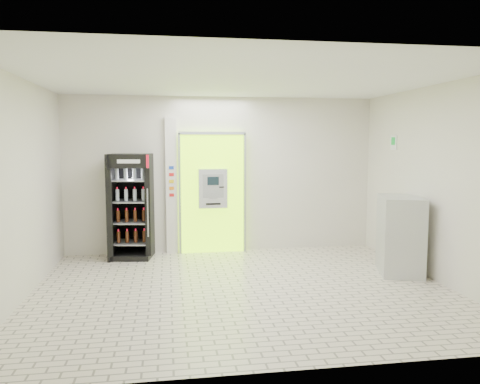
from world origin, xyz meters
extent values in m
plane|color=beige|center=(0.00, 0.00, 0.00)|extent=(6.00, 6.00, 0.00)
plane|color=silver|center=(0.00, 2.50, 1.50)|extent=(6.00, 0.00, 6.00)
plane|color=silver|center=(0.00, -2.50, 1.50)|extent=(6.00, 0.00, 6.00)
plane|color=silver|center=(-3.00, 0.00, 1.50)|extent=(0.00, 5.00, 5.00)
plane|color=silver|center=(3.00, 0.00, 1.50)|extent=(0.00, 5.00, 5.00)
plane|color=white|center=(0.00, 0.00, 3.00)|extent=(6.00, 6.00, 0.00)
cube|color=#91E507|center=(-0.20, 2.43, 1.15)|extent=(1.20, 0.12, 2.30)
cube|color=gray|center=(-0.20, 2.36, 2.30)|extent=(1.28, 0.04, 0.06)
cube|color=gray|center=(-0.83, 2.36, 1.15)|extent=(0.04, 0.04, 2.30)
cube|color=gray|center=(0.43, 2.36, 1.15)|extent=(0.04, 0.04, 2.30)
cube|color=black|center=(-0.10, 2.38, 0.50)|extent=(0.62, 0.01, 0.67)
cube|color=black|center=(-0.54, 2.38, 1.98)|extent=(0.22, 0.01, 0.18)
cube|color=#B7BAC0|center=(-0.20, 2.32, 1.25)|extent=(0.55, 0.12, 0.75)
cube|color=black|center=(-0.20, 2.25, 1.40)|extent=(0.22, 0.01, 0.16)
cube|color=gray|center=(-0.20, 2.25, 1.12)|extent=(0.16, 0.01, 0.12)
cube|color=black|center=(-0.04, 2.25, 1.28)|extent=(0.09, 0.01, 0.02)
cube|color=black|center=(-0.20, 2.25, 0.96)|extent=(0.28, 0.01, 0.03)
cube|color=silver|center=(-0.98, 2.45, 1.30)|extent=(0.22, 0.10, 2.60)
cube|color=#193FB2|center=(-0.98, 2.40, 1.65)|extent=(0.09, 0.01, 0.06)
cube|color=red|center=(-0.98, 2.40, 1.52)|extent=(0.09, 0.01, 0.06)
cube|color=yellow|center=(-0.98, 2.40, 1.39)|extent=(0.09, 0.01, 0.06)
cube|color=orange|center=(-0.98, 2.40, 1.26)|extent=(0.09, 0.01, 0.06)
cube|color=red|center=(-0.98, 2.40, 1.13)|extent=(0.09, 0.01, 0.06)
cube|color=black|center=(-1.72, 2.16, 0.96)|extent=(0.81, 0.76, 1.92)
cube|color=black|center=(-1.72, 2.47, 0.96)|extent=(0.72, 0.16, 1.92)
cube|color=red|center=(-1.72, 1.84, 1.80)|extent=(0.70, 0.11, 0.23)
cube|color=white|center=(-1.72, 1.83, 1.80)|extent=(0.40, 0.07, 0.07)
cube|color=black|center=(-1.72, 2.16, 0.05)|extent=(0.81, 0.76, 0.10)
cylinder|color=gray|center=(-1.41, 1.82, 0.88)|extent=(0.03, 0.03, 0.86)
cube|color=gray|center=(-1.72, 2.16, 0.29)|extent=(0.68, 0.64, 0.02)
cube|color=gray|center=(-1.72, 2.16, 0.67)|extent=(0.68, 0.64, 0.02)
cube|color=gray|center=(-1.72, 2.16, 1.06)|extent=(0.68, 0.64, 0.02)
cube|color=gray|center=(-1.72, 2.16, 1.44)|extent=(0.68, 0.64, 0.02)
cube|color=#B7BAC0|center=(2.68, 0.46, 0.63)|extent=(0.88, 1.08, 1.25)
cube|color=gray|center=(2.36, 0.46, 0.69)|extent=(0.27, 0.88, 0.01)
cube|color=white|center=(2.99, 1.40, 2.12)|extent=(0.02, 0.22, 0.26)
cube|color=#0C8A28|center=(2.98, 1.40, 2.15)|extent=(0.00, 0.14, 0.14)
camera|label=1|loc=(-1.05, -6.54, 2.12)|focal=35.00mm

